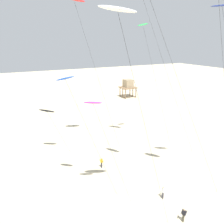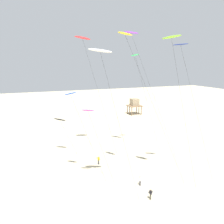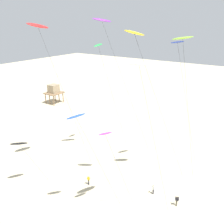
{
  "view_description": "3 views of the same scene",
  "coord_description": "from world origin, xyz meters",
  "px_view_note": "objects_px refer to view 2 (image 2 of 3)",
  "views": [
    {
      "loc": [
        -11.55,
        -16.81,
        18.29
      ],
      "look_at": [
        1.46,
        8.72,
        8.94
      ],
      "focal_mm": 34.88,
      "sensor_mm": 36.0,
      "label": 1
    },
    {
      "loc": [
        -11.78,
        -27.73,
        19.07
      ],
      "look_at": [
        2.04,
        7.38,
        10.7
      ],
      "focal_mm": 34.98,
      "sensor_mm": 36.0,
      "label": 2
    },
    {
      "loc": [
        -24.18,
        -11.62,
        24.68
      ],
      "look_at": [
        3.46,
        7.27,
        12.02
      ],
      "focal_mm": 38.29,
      "sensor_mm": 36.0,
      "label": 3
    }
  ],
  "objects_px": {
    "kite_purple": "(132,34)",
    "kite_flyer_middle": "(140,180)",
    "kite_navy": "(181,48)",
    "kite_flyer_furthest": "(151,194)",
    "kite_white": "(100,52)",
    "kite_black": "(60,120)",
    "kite_blue": "(71,95)",
    "kite_red": "(83,39)",
    "kite_green": "(136,58)",
    "stilt_house": "(134,103)",
    "kite_magenta": "(88,112)",
    "kite_yellow": "(126,36)",
    "kite_lime": "(172,39)",
    "kite_flyer_nearest": "(99,160)"
  },
  "relations": [
    {
      "from": "kite_magenta",
      "to": "kite_red",
      "type": "bearing_deg",
      "value": 78.03
    },
    {
      "from": "kite_navy",
      "to": "stilt_house",
      "type": "relative_size",
      "value": 3.66
    },
    {
      "from": "kite_navy",
      "to": "kite_yellow",
      "type": "xyz_separation_m",
      "value": [
        -8.24,
        2.58,
        1.74
      ]
    },
    {
      "from": "kite_white",
      "to": "kite_green",
      "type": "bearing_deg",
      "value": 49.1
    },
    {
      "from": "kite_red",
      "to": "kite_flyer_nearest",
      "type": "bearing_deg",
      "value": -86.21
    },
    {
      "from": "kite_flyer_middle",
      "to": "kite_lime",
      "type": "bearing_deg",
      "value": -14.36
    },
    {
      "from": "kite_navy",
      "to": "kite_lime",
      "type": "relative_size",
      "value": 0.96
    },
    {
      "from": "kite_flyer_furthest",
      "to": "stilt_house",
      "type": "distance_m",
      "value": 54.41
    },
    {
      "from": "kite_magenta",
      "to": "kite_black",
      "type": "bearing_deg",
      "value": 99.28
    },
    {
      "from": "kite_magenta",
      "to": "kite_green",
      "type": "distance_m",
      "value": 19.53
    },
    {
      "from": "kite_blue",
      "to": "kite_yellow",
      "type": "distance_m",
      "value": 12.29
    },
    {
      "from": "kite_white",
      "to": "kite_black",
      "type": "relative_size",
      "value": 2.68
    },
    {
      "from": "kite_magenta",
      "to": "kite_flyer_furthest",
      "type": "relative_size",
      "value": 7.43
    },
    {
      "from": "kite_white",
      "to": "kite_flyer_middle",
      "type": "relative_size",
      "value": 12.64
    },
    {
      "from": "kite_red",
      "to": "kite_green",
      "type": "bearing_deg",
      "value": -13.55
    },
    {
      "from": "kite_navy",
      "to": "kite_purple",
      "type": "xyz_separation_m",
      "value": [
        -2.85,
        11.49,
        3.26
      ]
    },
    {
      "from": "kite_blue",
      "to": "stilt_house",
      "type": "xyz_separation_m",
      "value": [
        31.64,
        39.29,
        -9.97
      ]
    },
    {
      "from": "kite_blue",
      "to": "kite_yellow",
      "type": "xyz_separation_m",
      "value": [
        7.99,
        -2.93,
        8.87
      ]
    },
    {
      "from": "kite_magenta",
      "to": "kite_flyer_nearest",
      "type": "bearing_deg",
      "value": 60.18
    },
    {
      "from": "kite_yellow",
      "to": "kite_flyer_middle",
      "type": "distance_m",
      "value": 22.52
    },
    {
      "from": "kite_flyer_nearest",
      "to": "kite_lime",
      "type": "bearing_deg",
      "value": -54.05
    },
    {
      "from": "kite_white",
      "to": "kite_flyer_middle",
      "type": "bearing_deg",
      "value": 1.52
    },
    {
      "from": "kite_magenta",
      "to": "kite_green",
      "type": "relative_size",
      "value": 0.58
    },
    {
      "from": "kite_white",
      "to": "kite_flyer_nearest",
      "type": "relative_size",
      "value": 12.64
    },
    {
      "from": "kite_red",
      "to": "kite_lime",
      "type": "height_order",
      "value": "kite_red"
    },
    {
      "from": "kite_purple",
      "to": "stilt_house",
      "type": "distance_m",
      "value": 43.1
    },
    {
      "from": "kite_navy",
      "to": "kite_purple",
      "type": "bearing_deg",
      "value": 103.9
    },
    {
      "from": "kite_purple",
      "to": "kite_flyer_middle",
      "type": "bearing_deg",
      "value": -108.4
    },
    {
      "from": "kite_purple",
      "to": "kite_blue",
      "type": "relative_size",
      "value": 1.71
    },
    {
      "from": "kite_magenta",
      "to": "kite_green",
      "type": "height_order",
      "value": "kite_green"
    },
    {
      "from": "kite_purple",
      "to": "kite_flyer_nearest",
      "type": "relative_size",
      "value": 15.25
    },
    {
      "from": "kite_white",
      "to": "kite_red",
      "type": "relative_size",
      "value": 0.85
    },
    {
      "from": "kite_magenta",
      "to": "kite_purple",
      "type": "bearing_deg",
      "value": 37.26
    },
    {
      "from": "kite_navy",
      "to": "stilt_house",
      "type": "bearing_deg",
      "value": 71.02
    },
    {
      "from": "kite_navy",
      "to": "kite_flyer_middle",
      "type": "bearing_deg",
      "value": -174.29
    },
    {
      "from": "kite_purple",
      "to": "kite_flyer_nearest",
      "type": "height_order",
      "value": "kite_purple"
    },
    {
      "from": "kite_flyer_middle",
      "to": "kite_flyer_furthest",
      "type": "relative_size",
      "value": 1.0
    },
    {
      "from": "kite_purple",
      "to": "kite_lime",
      "type": "relative_size",
      "value": 1.1
    },
    {
      "from": "kite_green",
      "to": "kite_yellow",
      "type": "height_order",
      "value": "kite_yellow"
    },
    {
      "from": "kite_black",
      "to": "kite_yellow",
      "type": "bearing_deg",
      "value": -60.66
    },
    {
      "from": "kite_magenta",
      "to": "kite_flyer_nearest",
      "type": "distance_m",
      "value": 13.07
    },
    {
      "from": "kite_navy",
      "to": "kite_flyer_furthest",
      "type": "bearing_deg",
      "value": -148.26
    },
    {
      "from": "kite_navy",
      "to": "kite_magenta",
      "type": "bearing_deg",
      "value": 168.53
    },
    {
      "from": "kite_purple",
      "to": "kite_white",
      "type": "xyz_separation_m",
      "value": [
        -10.54,
        -12.36,
        -4.08
      ]
    },
    {
      "from": "kite_flyer_furthest",
      "to": "kite_yellow",
      "type": "bearing_deg",
      "value": 97.47
    },
    {
      "from": "kite_blue",
      "to": "kite_magenta",
      "type": "bearing_deg",
      "value": -52.07
    },
    {
      "from": "kite_navy",
      "to": "kite_flyer_nearest",
      "type": "distance_m",
      "value": 24.79
    },
    {
      "from": "kite_flyer_nearest",
      "to": "stilt_house",
      "type": "height_order",
      "value": "stilt_house"
    },
    {
      "from": "kite_white",
      "to": "kite_yellow",
      "type": "height_order",
      "value": "kite_yellow"
    },
    {
      "from": "kite_blue",
      "to": "stilt_house",
      "type": "height_order",
      "value": "kite_blue"
    }
  ]
}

